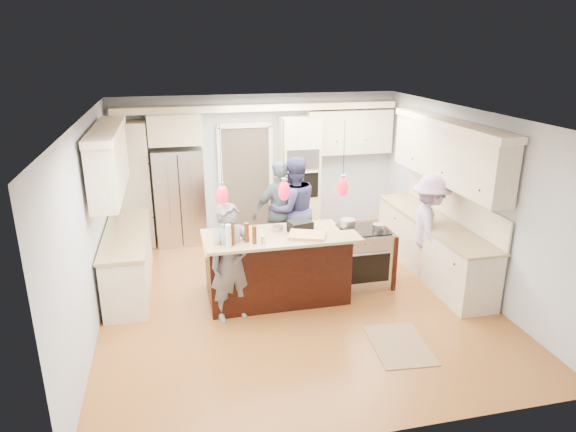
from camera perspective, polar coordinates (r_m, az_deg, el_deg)
The scene contains 23 objects.
ground_plane at distance 7.84m, azimuth 0.58°, elevation -8.79°, with size 6.00×6.00×0.00m, color #AB6C2F.
room_shell at distance 7.18m, azimuth 0.63°, elevation 4.17°, with size 5.54×6.04×2.72m.
refrigerator at distance 9.79m, azimuth -11.94°, elevation 2.17°, with size 0.90×0.70×1.80m, color #B7B7BC.
oven_column at distance 10.03m, azimuth 1.22°, elevation 4.48°, with size 0.72×0.69×2.30m.
back_upper_cabinets at distance 9.76m, azimuth -7.52°, elevation 7.04°, with size 5.30×0.61×2.54m.
right_counter_run at distance 8.55m, azimuth 16.27°, elevation 0.47°, with size 0.64×3.10×2.51m.
left_cabinets at distance 8.02m, azimuth -18.03°, elevation -0.89°, with size 0.64×2.30×2.51m.
kitchen_island at distance 7.64m, azimuth -1.35°, elevation -5.51°, with size 2.10×1.46×1.12m.
island_range at distance 8.10m, azimuth 8.38°, elevation -4.51°, with size 0.82×0.71×0.92m.
pendant_lights at distance 6.65m, azimuth -0.44°, elevation 2.85°, with size 1.75×0.15×1.03m.
person_bar_end at distance 6.93m, azimuth -6.34°, elevation -5.15°, with size 0.61×0.40×1.66m, color slate.
person_far_left at distance 8.76m, azimuth 0.59°, elevation 0.73°, with size 0.89×0.69×1.83m, color navy.
person_far_right at distance 8.75m, azimuth -0.76°, elevation 0.48°, with size 1.03×0.43×1.76m, color slate.
person_range_side at distance 8.41m, azimuth 15.41°, elevation -1.24°, with size 1.09×0.63×1.69m, color #AE8FC0.
floor_rug at distance 6.82m, azimuth 12.25°, elevation -13.82°, with size 0.68×0.99×0.01m, color #9B7C54.
water_bottle at distance 6.60m, azimuth -6.63°, elevation -2.23°, with size 0.07×0.07×0.31m, color silver.
beer_bottle_a at distance 6.68m, azimuth -6.24°, elevation -2.15°, with size 0.07×0.07×0.27m, color #4F240E.
beer_bottle_b at distance 6.71m, azimuth -3.76°, elevation -2.10°, with size 0.06×0.06×0.24m, color #4F240E.
beer_bottle_c at distance 6.77m, azimuth -4.61°, elevation -1.84°, with size 0.07×0.07×0.26m, color #4F240E.
drink_can at distance 6.74m, azimuth -2.80°, elevation -2.61°, with size 0.06×0.06×0.11m, color #B7B7BC.
cutting_board at distance 6.98m, azimuth 2.14°, elevation -2.14°, with size 0.49×0.35×0.04m, color tan.
pot_large at distance 7.93m, azimuth 6.67°, elevation -0.83°, with size 0.23×0.23×0.13m, color #B7B7BC.
pot_small at distance 7.92m, azimuth 9.99°, elevation -1.17°, with size 0.18×0.18×0.09m, color #B7B7BC.
Camera 1 is at (-1.63, -6.76, 3.63)m, focal length 32.00 mm.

